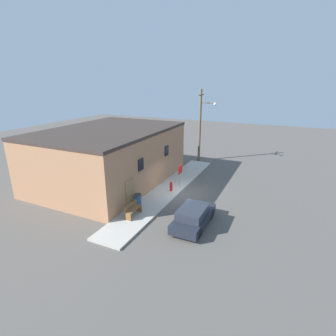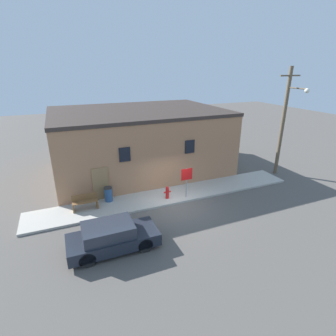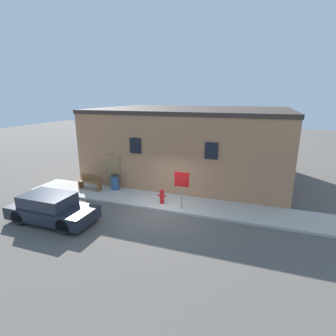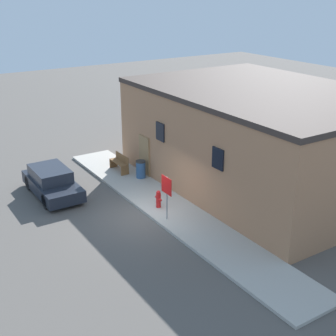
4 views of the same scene
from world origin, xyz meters
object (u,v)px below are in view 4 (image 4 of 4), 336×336
at_px(stop_sign, 167,190).
at_px(bench, 120,163).
at_px(parked_car, 52,182).
at_px(fire_hydrant, 158,199).
at_px(trash_bin, 141,169).

height_order(stop_sign, bench, stop_sign).
xyz_separation_m(bench, parked_car, (0.76, -4.03, 0.07)).
bearing_deg(fire_hydrant, stop_sign, -14.70).
height_order(bench, trash_bin, trash_bin).
bearing_deg(bench, fire_hydrant, -6.73).
distance_m(fire_hydrant, parked_car, 5.40).
xyz_separation_m(stop_sign, trash_bin, (-4.65, 1.36, -0.90)).
bearing_deg(bench, stop_sign, -8.30).
xyz_separation_m(trash_bin, parked_car, (-0.68, -4.50, 0.05)).
xyz_separation_m(bench, trash_bin, (1.44, 0.48, 0.01)).
distance_m(stop_sign, bench, 6.22).
height_order(stop_sign, parked_car, stop_sign).
relative_size(bench, parked_car, 0.35).
height_order(fire_hydrant, bench, bench).
height_order(fire_hydrant, parked_car, parked_car).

